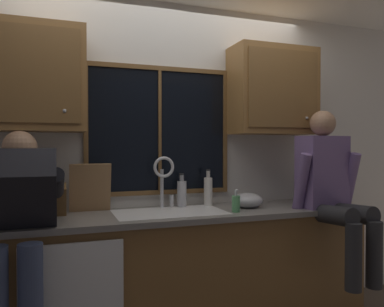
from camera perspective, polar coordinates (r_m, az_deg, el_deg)
The scene contains 22 objects.
back_wall at distance 3.12m, azimuth -4.73°, elevation -1.20°, with size 5.39×0.12×2.55m, color silver.
window_glass at distance 3.04m, azimuth -4.91°, elevation 3.45°, with size 1.10×0.02×0.95m, color black.
window_frame_top at distance 3.09m, azimuth -4.87°, elevation 12.61°, with size 1.17×0.02×0.04m, color brown.
window_frame_bottom at distance 3.05m, azimuth -4.84°, elevation -5.81°, with size 1.17×0.02×0.04m, color brown.
window_frame_left at distance 2.94m, azimuth -15.63°, elevation 3.49°, with size 0.04×0.02×0.95m, color brown.
window_frame_right at distance 3.23m, azimuth 4.96°, elevation 3.32°, with size 0.04×0.02×0.95m, color brown.
window_mullion_center at distance 3.03m, azimuth -4.85°, elevation 3.46°, with size 0.02×0.02×0.95m, color brown.
lower_cabinet_run at distance 2.94m, azimuth -2.88°, elevation -17.97°, with size 2.99×0.58×0.88m, color brown.
countertop at distance 2.80m, azimuth -2.77°, elevation -9.17°, with size 3.05×0.62×0.04m, color slate.
dishwasher_front at distance 2.53m, azimuth -17.46°, elevation -20.84°, with size 0.60×0.02×0.74m, color white.
upper_cabinet_left at distance 2.83m, azimuth -23.05°, elevation 10.38°, with size 0.71×0.36×0.72m.
upper_cabinet_right at distance 3.29m, azimuth 12.00°, elevation 9.10°, with size 0.71×0.36×0.72m.
sink at distance 2.82m, azimuth -3.36°, elevation -10.72°, with size 0.80×0.46×0.21m.
faucet at distance 2.95m, azimuth -4.20°, elevation -3.32°, with size 0.18×0.09×0.40m.
person_standing at distance 2.42m, azimuth -24.88°, elevation -9.97°, with size 0.53×0.71×1.50m.
person_sitting_on_counter at distance 3.11m, azimuth 20.09°, elevation -4.44°, with size 0.54×0.62×1.26m.
knife_block at distance 2.80m, azimuth -19.55°, elevation -6.60°, with size 0.12×0.18×0.32m.
cutting_board at distance 2.89m, azimuth -15.00°, elevation -4.98°, with size 0.29×0.02×0.36m, color #997047.
mixing_bowl at distance 3.04m, azimuth 8.35°, elevation -6.98°, with size 0.24×0.24×0.12m, color #B7B7BC.
soap_dispenser at distance 2.81m, azimuth 6.60°, elevation -7.43°, with size 0.06×0.07×0.17m.
bottle_green_glass at distance 3.09m, azimuth 2.44°, elevation -5.57°, with size 0.07×0.07×0.29m.
bottle_tall_clear at distance 3.02m, azimuth -1.54°, elevation -5.94°, with size 0.07×0.07×0.27m.
Camera 1 is at (-0.79, -2.95, 1.40)m, focal length 35.61 mm.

